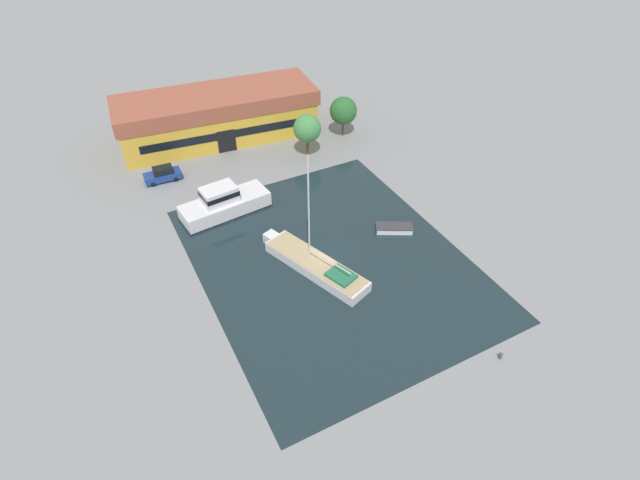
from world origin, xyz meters
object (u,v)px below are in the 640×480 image
at_px(motor_cruiser, 224,204).
at_px(small_dinghy, 394,228).
at_px(quay_tree_by_water, 343,111).
at_px(parked_car, 163,174).
at_px(sailboat_moored, 315,264).
at_px(quay_tree_near_building, 307,129).
at_px(warehouse_building, 218,115).

relative_size(motor_cruiser, small_dinghy, 2.46).
bearing_deg(motor_cruiser, small_dinghy, -133.54).
bearing_deg(quay_tree_by_water, parked_car, 179.67).
distance_m(sailboat_moored, motor_cruiser, 13.66).
height_order(quay_tree_near_building, motor_cruiser, quay_tree_near_building).
xyz_separation_m(quay_tree_near_building, parked_car, (-18.22, 2.77, -2.97)).
relative_size(quay_tree_by_water, parked_car, 1.24).
distance_m(quay_tree_near_building, quay_tree_by_water, 7.26).
relative_size(quay_tree_by_water, sailboat_moored, 0.44).
bearing_deg(parked_car, quay_tree_near_building, -95.62).
bearing_deg(sailboat_moored, quay_tree_by_water, 34.82).
xyz_separation_m(quay_tree_by_water, small_dinghy, (-5.67, -21.07, -3.30)).
bearing_deg(quay_tree_near_building, small_dinghy, -86.60).
bearing_deg(warehouse_building, small_dinghy, -65.57).
relative_size(quay_tree_near_building, parked_car, 1.26).
bearing_deg(small_dinghy, quay_tree_by_water, 13.54).
distance_m(warehouse_building, small_dinghy, 30.26).
bearing_deg(sailboat_moored, quay_tree_near_building, 45.38).
bearing_deg(motor_cruiser, sailboat_moored, -165.94).
xyz_separation_m(parked_car, motor_cruiser, (4.39, -9.81, 0.41)).
relative_size(warehouse_building, small_dinghy, 6.54).
relative_size(quay_tree_near_building, quay_tree_by_water, 1.02).
xyz_separation_m(quay_tree_near_building, motor_cruiser, (-13.82, -7.04, -2.55)).
height_order(warehouse_building, small_dinghy, warehouse_building).
bearing_deg(small_dinghy, motor_cruiser, 81.20).
height_order(quay_tree_by_water, small_dinghy, quay_tree_by_water).
bearing_deg(small_dinghy, sailboat_moored, 126.39).
height_order(motor_cruiser, small_dinghy, motor_cruiser).
distance_m(parked_car, sailboat_moored, 24.38).
bearing_deg(quay_tree_by_water, motor_cruiser, -154.84).
bearing_deg(small_dinghy, quay_tree_near_building, 31.99).
height_order(warehouse_building, sailboat_moored, sailboat_moored).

